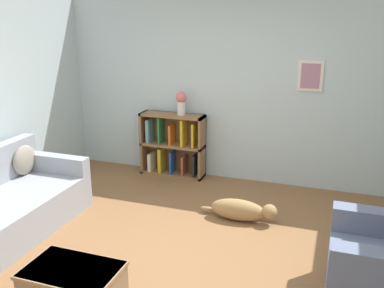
{
  "coord_description": "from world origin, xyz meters",
  "views": [
    {
      "loc": [
        1.38,
        -3.54,
        2.35
      ],
      "look_at": [
        0.0,
        0.4,
        1.05
      ],
      "focal_mm": 40.0,
      "sensor_mm": 36.0,
      "label": 1
    }
  ],
  "objects_px": {
    "bookshelf": "(173,145)",
    "vase": "(181,102)",
    "couch": "(4,205)",
    "dog": "(241,210)"
  },
  "relations": [
    {
      "from": "couch",
      "to": "vase",
      "type": "height_order",
      "value": "vase"
    },
    {
      "from": "couch",
      "to": "bookshelf",
      "type": "xyz_separation_m",
      "value": [
        1.12,
        2.23,
        0.15
      ]
    },
    {
      "from": "couch",
      "to": "dog",
      "type": "distance_m",
      "value": 2.67
    },
    {
      "from": "vase",
      "to": "couch",
      "type": "bearing_deg",
      "value": -119.79
    },
    {
      "from": "bookshelf",
      "to": "dog",
      "type": "distance_m",
      "value": 1.76
    },
    {
      "from": "bookshelf",
      "to": "dog",
      "type": "xyz_separation_m",
      "value": [
        1.31,
        -1.13,
        -0.32
      ]
    },
    {
      "from": "bookshelf",
      "to": "vase",
      "type": "relative_size",
      "value": 2.82
    },
    {
      "from": "couch",
      "to": "dog",
      "type": "height_order",
      "value": "couch"
    },
    {
      "from": "couch",
      "to": "vase",
      "type": "xyz_separation_m",
      "value": [
        1.27,
        2.21,
        0.82
      ]
    },
    {
      "from": "dog",
      "to": "bookshelf",
      "type": "bearing_deg",
      "value": 139.07
    }
  ]
}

